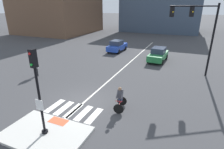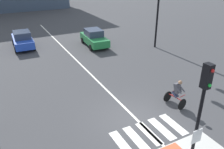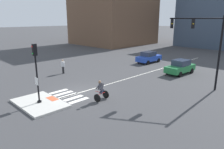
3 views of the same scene
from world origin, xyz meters
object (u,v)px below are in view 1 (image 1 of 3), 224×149
object	(u,v)px
signal_pole	(37,86)
traffic_light_mast	(201,28)
car_green_eastbound_far	(158,55)
pedestrian_at_curb_left	(36,66)
car_blue_westbound_distant	(117,46)
cyclist	(120,98)

from	to	relation	value
signal_pole	traffic_light_mast	distance (m)	14.15
car_green_eastbound_far	pedestrian_at_curb_left	bearing A→B (deg)	-135.30
traffic_light_mast	car_blue_westbound_distant	bearing A→B (deg)	147.77
signal_pole	car_green_eastbound_far	xyz separation A→B (m)	(3.02, 16.07, -2.01)
signal_pole	pedestrian_at_curb_left	world-z (taller)	signal_pole
car_blue_westbound_distant	pedestrian_at_curb_left	size ratio (longest dim) A/B	2.48
traffic_light_mast	car_blue_westbound_distant	size ratio (longest dim) A/B	1.58
cyclist	traffic_light_mast	bearing A→B (deg)	62.85
traffic_light_mast	cyclist	xyz separation A→B (m)	(-4.27, -8.33, -3.67)
pedestrian_at_curb_left	cyclist	bearing A→B (deg)	-14.89
car_blue_westbound_distant	cyclist	xyz separation A→B (m)	(6.13, -14.88, 0.06)
car_blue_westbound_distant	signal_pole	bearing A→B (deg)	-79.73
traffic_light_mast	car_green_eastbound_far	distance (m)	6.71
car_green_eastbound_far	pedestrian_at_curb_left	size ratio (longest dim) A/B	2.51
pedestrian_at_curb_left	signal_pole	bearing A→B (deg)	-43.26
car_blue_westbound_distant	pedestrian_at_curb_left	world-z (taller)	pedestrian_at_curb_left
signal_pole	car_blue_westbound_distant	distance (m)	19.14
car_blue_westbound_distant	cyclist	distance (m)	16.10
traffic_light_mast	car_blue_westbound_distant	distance (m)	12.85
traffic_light_mast	cyclist	size ratio (longest dim) A/B	3.91
car_blue_westbound_distant	pedestrian_at_curb_left	distance (m)	12.81
signal_pole	pedestrian_at_curb_left	xyz separation A→B (m)	(-6.78, 6.38, -1.84)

